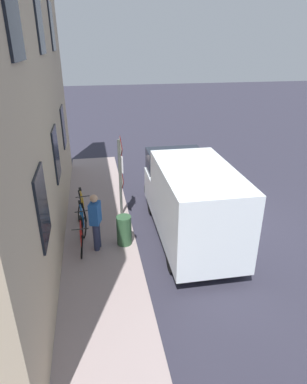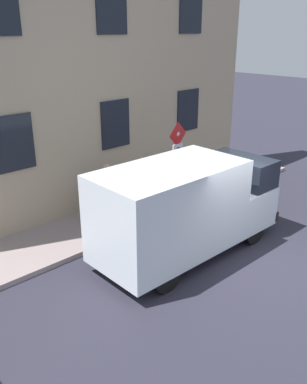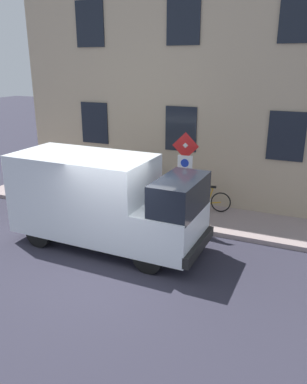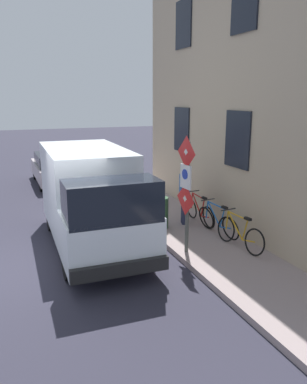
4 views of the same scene
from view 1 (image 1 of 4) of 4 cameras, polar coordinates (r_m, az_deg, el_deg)
The scene contains 10 objects.
ground_plane at distance 11.63m, azimuth 10.25°, elevation -4.91°, with size 80.00×80.00×0.00m, color #2C2B39.
sidewalk_slab at distance 10.92m, azimuth -9.35°, elevation -6.47°, with size 2.14×14.37×0.14m, color gray.
building_facade at distance 9.61m, azimuth -19.83°, elevation 14.77°, with size 0.75×12.37×8.47m.
sign_post_stacked at distance 10.95m, azimuth -5.60°, elevation 4.08°, with size 0.16×0.56×2.70m.
delivery_van at distance 9.98m, azimuth 6.37°, elevation -1.17°, with size 2.09×5.36×2.50m.
bicycle_orange at distance 11.69m, azimuth -12.23°, elevation -2.08°, with size 0.46×1.71×0.89m.
bicycle_blue at distance 10.76m, azimuth -12.27°, elevation -4.53°, with size 0.49×1.72×0.89m.
bicycle_red at distance 9.86m, azimuth -12.32°, elevation -7.44°, with size 0.46×1.71×0.89m.
pedestrian at distance 9.44m, azimuth -9.98°, elevation -4.82°, with size 0.37×0.46×1.72m.
litter_bin at distance 9.79m, azimuth -5.10°, elevation -6.60°, with size 0.44×0.44×0.90m, color #2D5133.
Camera 1 is at (3.88, 9.40, 5.64)m, focal length 30.88 mm.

